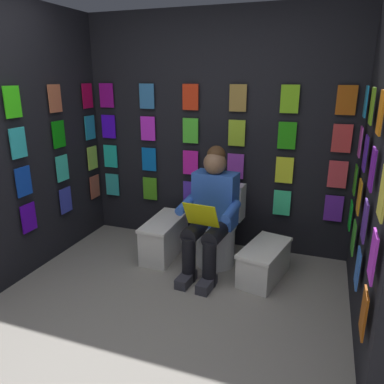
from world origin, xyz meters
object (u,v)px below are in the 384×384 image
object	(u,v)px
comic_longbox_near	(165,237)
comic_longbox_far	(264,262)
toilet	(218,230)
person_reading	(211,212)

from	to	relation	value
comic_longbox_near	comic_longbox_far	distance (m)	1.06
comic_longbox_near	comic_longbox_far	bearing A→B (deg)	172.52
toilet	comic_longbox_far	xyz separation A→B (m)	(-0.50, 0.20, -0.17)
person_reading	comic_longbox_near	xyz separation A→B (m)	(0.54, -0.16, -0.40)
toilet	comic_longbox_near	xyz separation A→B (m)	(0.56, 0.07, -0.13)
person_reading	comic_longbox_near	size ratio (longest dim) A/B	1.70
toilet	comic_longbox_far	distance (m)	0.56
toilet	person_reading	world-z (taller)	person_reading
person_reading	comic_longbox_near	bearing A→B (deg)	-11.43
toilet	comic_longbox_far	size ratio (longest dim) A/B	1.13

